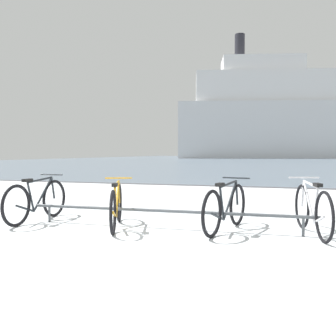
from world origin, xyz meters
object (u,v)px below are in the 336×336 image
(bicycle_0, at_px, (37,201))
(bicycle_2, at_px, (226,207))
(bicycle_1, at_px, (116,206))
(ferry_ship, at_px, (264,117))
(bicycle_3, at_px, (312,210))

(bicycle_0, xyz_separation_m, bicycle_2, (3.27, 0.18, -0.00))
(bicycle_0, bearing_deg, bicycle_1, -3.27)
(bicycle_0, xyz_separation_m, ferry_ship, (-1.20, 76.78, 8.19))
(bicycle_1, height_order, bicycle_2, bicycle_2)
(bicycle_0, bearing_deg, bicycle_2, 3.18)
(bicycle_0, relative_size, bicycle_2, 0.99)
(bicycle_2, relative_size, ferry_ship, 0.05)
(bicycle_1, bearing_deg, bicycle_3, 7.02)
(bicycle_3, bearing_deg, ferry_ship, 94.27)
(bicycle_2, xyz_separation_m, ferry_ship, (-4.47, 76.59, 8.19))
(bicycle_1, distance_m, bicycle_2, 1.73)
(bicycle_2, height_order, ferry_ship, ferry_ship)
(bicycle_1, bearing_deg, bicycle_2, 9.01)
(ferry_ship, bearing_deg, bicycle_0, -89.10)
(bicycle_2, bearing_deg, bicycle_3, 4.26)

